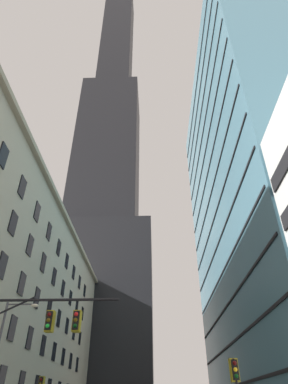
% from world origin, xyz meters
% --- Properties ---
extents(dark_skyscraper, '(29.32, 29.32, 208.76)m').
position_xyz_m(dark_skyscraper, '(-12.74, 73.08, 61.69)').
color(dark_skyscraper, black).
rests_on(dark_skyscraper, ground).
extents(glass_office_midrise, '(16.93, 40.62, 56.19)m').
position_xyz_m(glass_office_midrise, '(19.41, 26.40, 28.10)').
color(glass_office_midrise, teal).
rests_on(glass_office_midrise, ground).
extents(traffic_signal_mast, '(7.75, 0.63, 6.79)m').
position_xyz_m(traffic_signal_mast, '(-4.04, 3.43, 4.95)').
color(traffic_signal_mast, black).
rests_on(traffic_signal_mast, sidewalk_left).
extents(traffic_light_near_right, '(0.40, 0.63, 3.88)m').
position_xyz_m(traffic_light_near_right, '(6.33, 4.62, 3.26)').
color(traffic_light_near_right, black).
rests_on(traffic_light_near_right, sidewalk_right).
extents(street_lamppost, '(2.47, 0.32, 8.46)m').
position_xyz_m(street_lamppost, '(-8.38, 10.84, 5.14)').
color(street_lamppost, '#47474C').
rests_on(street_lamppost, sidewalk_left).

